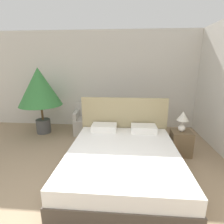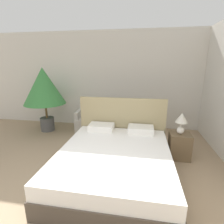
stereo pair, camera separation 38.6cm
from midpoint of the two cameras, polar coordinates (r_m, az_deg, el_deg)
The scene contains 8 objects.
wall_back at distance 5.45m, azimuth -2.56°, elevation 10.21°, with size 10.00×0.06×2.90m.
bed at distance 3.21m, azimuth -0.00°, elevation -15.44°, with size 1.93×2.24×1.22m.
armchair_near_window_left at distance 5.15m, azimuth -10.59°, elevation -3.65°, with size 0.70×0.68×0.83m.
armchair_near_window_right at distance 4.99m, azimuth 0.09°, elevation -3.99°, with size 0.65×0.64×0.83m.
potted_palm at distance 5.30m, azimuth -24.58°, elevation 6.99°, with size 1.17×1.17×1.86m.
nightstand at distance 4.07m, azimuth 19.02°, elevation -9.66°, with size 0.42×0.37×0.54m.
table_lamp at distance 3.88m, azimuth 19.49°, elevation -2.08°, with size 0.25×0.25×0.44m.
side_table at distance 5.02m, azimuth -5.42°, elevation -4.91°, with size 0.38×0.38×0.41m.
Camera 1 is at (0.47, -1.49, 1.93)m, focal length 28.00 mm.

